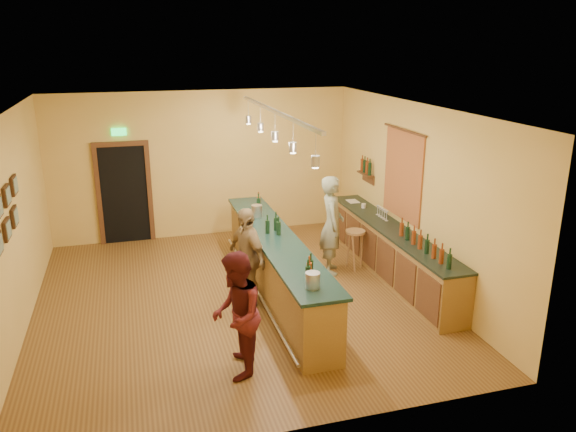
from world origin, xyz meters
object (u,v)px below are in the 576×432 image
object	(u,v)px
tasting_bar	(276,261)
customer_b	(247,257)
customer_a	(236,315)
bar_stool	(355,238)
back_counter	(391,251)
bartender	(332,225)

from	to	relation	value
tasting_bar	customer_b	bearing A→B (deg)	-159.01
customer_a	bar_stool	size ratio (longest dim) A/B	2.16
back_counter	tasting_bar	size ratio (longest dim) A/B	0.89
bartender	customer_b	bearing A→B (deg)	131.36
tasting_bar	customer_b	world-z (taller)	customer_b
tasting_bar	customer_a	size ratio (longest dim) A/B	3.02
bartender	customer_a	xyz separation A→B (m)	(-2.36, -2.87, -0.09)
back_counter	bartender	bearing A→B (deg)	153.64
back_counter	bartender	world-z (taller)	bartender
bartender	bar_stool	size ratio (longest dim) A/B	2.38
customer_a	bar_stool	world-z (taller)	customer_a
back_counter	customer_b	xyz separation A→B (m)	(-2.80, -0.39, 0.34)
bartender	bar_stool	xyz separation A→B (m)	(0.47, -0.02, -0.29)
back_counter	customer_b	size ratio (longest dim) A/B	2.74
tasting_bar	customer_b	distance (m)	0.63
tasting_bar	bar_stool	bearing A→B (deg)	20.73
back_counter	tasting_bar	world-z (taller)	tasting_bar
bartender	bar_stool	world-z (taller)	bartender
bar_stool	customer_b	bearing A→B (deg)	-159.20
tasting_bar	bar_stool	xyz separation A→B (m)	(1.72, 0.65, 0.03)
back_counter	bar_stool	distance (m)	0.72
bar_stool	back_counter	bearing A→B (deg)	-41.98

